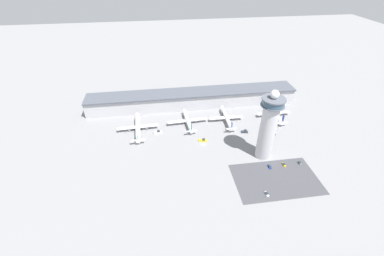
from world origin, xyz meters
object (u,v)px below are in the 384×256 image
(car_maroon_suv, at_px, (300,163))
(service_truck_fuel, at_px, (158,132))
(airplane_gate_bravo, at_px, (188,121))
(control_tower, at_px, (268,126))
(airplane_gate_charlie, at_px, (226,118))
(car_green_van, at_px, (267,194))
(car_white_wagon, at_px, (270,167))
(car_yellow_taxi, at_px, (284,165))
(service_truck_baggage, at_px, (245,132))
(service_truck_catering, at_px, (203,140))
(airplane_gate_alpha, at_px, (138,127))
(service_truck_water, at_px, (273,136))
(airplane_gate_delta, at_px, (274,113))

(car_maroon_suv, bearing_deg, service_truck_fuel, 152.40)
(airplane_gate_bravo, bearing_deg, control_tower, -45.08)
(airplane_gate_bravo, height_order, airplane_gate_charlie, airplane_gate_bravo)
(car_maroon_suv, bearing_deg, car_green_van, -145.14)
(airplane_gate_bravo, relative_size, car_white_wagon, 8.46)
(car_yellow_taxi, bearing_deg, airplane_gate_bravo, 134.57)
(service_truck_baggage, xyz_separation_m, car_white_wagon, (4.98, -48.56, -0.50))
(car_white_wagon, distance_m, car_yellow_taxi, 12.47)
(airplane_gate_charlie, relative_size, service_truck_catering, 5.27)
(airplane_gate_alpha, distance_m, service_truck_catering, 63.96)
(airplane_gate_bravo, bearing_deg, car_yellow_taxi, -45.43)
(car_green_van, bearing_deg, service_truck_fuel, 130.75)
(service_truck_fuel, height_order, car_maroon_suv, service_truck_fuel)
(airplane_gate_charlie, xyz_separation_m, service_truck_water, (36.33, -31.72, -3.45))
(car_green_van, bearing_deg, service_truck_baggage, 84.05)
(airplane_gate_bravo, distance_m, car_white_wagon, 90.78)
(service_truck_water, height_order, car_green_van, service_truck_water)
(service_truck_baggage, xyz_separation_m, service_truck_water, (23.87, -10.10, -0.20))
(control_tower, bearing_deg, car_green_van, -106.83)
(airplane_gate_charlie, height_order, car_yellow_taxi, airplane_gate_charlie)
(control_tower, bearing_deg, service_truck_baggage, 97.46)
(service_truck_fuel, height_order, service_truck_baggage, service_truck_baggage)
(car_green_van, bearing_deg, service_truck_water, 63.93)
(airplane_gate_charlie, distance_m, service_truck_catering, 41.35)
(car_white_wagon, bearing_deg, airplane_gate_delta, 64.91)
(car_green_van, bearing_deg, car_maroon_suv, 34.86)
(airplane_gate_delta, xyz_separation_m, car_green_van, (-46.53, -98.38, -3.60))
(control_tower, xyz_separation_m, service_truck_baggage, (-4.48, 34.24, -28.76))
(airplane_gate_bravo, height_order, car_white_wagon, airplane_gate_bravo)
(airplane_gate_bravo, bearing_deg, car_green_van, -65.61)
(service_truck_catering, relative_size, service_truck_fuel, 1.02)
(airplane_gate_alpha, relative_size, airplane_gate_delta, 1.14)
(service_truck_baggage, relative_size, car_maroon_suv, 1.53)
(car_white_wagon, bearing_deg, service_truck_catering, 138.61)
(car_maroon_suv, bearing_deg, car_yellow_taxi, -179.27)
(airplane_gate_bravo, distance_m, car_maroon_suv, 108.43)
(car_yellow_taxi, bearing_deg, service_truck_baggage, 109.93)
(car_white_wagon, bearing_deg, service_truck_baggage, 95.85)
(airplane_gate_delta, height_order, service_truck_catering, airplane_gate_delta)
(airplane_gate_alpha, relative_size, service_truck_water, 6.51)
(airplane_gate_alpha, bearing_deg, service_truck_fuel, -19.83)
(airplane_gate_delta, relative_size, service_truck_baggage, 6.28)
(service_truck_catering, bearing_deg, car_green_van, -63.32)
(service_truck_baggage, distance_m, car_yellow_taxi, 51.14)
(service_truck_fuel, relative_size, service_truck_baggage, 1.22)
(car_yellow_taxi, bearing_deg, service_truck_catering, 145.49)
(airplane_gate_delta, xyz_separation_m, car_maroon_suv, (-7.87, -71.45, -3.59))
(airplane_gate_bravo, distance_m, service_truck_fuel, 32.12)
(control_tower, relative_size, car_green_van, 13.14)
(airplane_gate_alpha, distance_m, car_white_wagon, 124.49)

